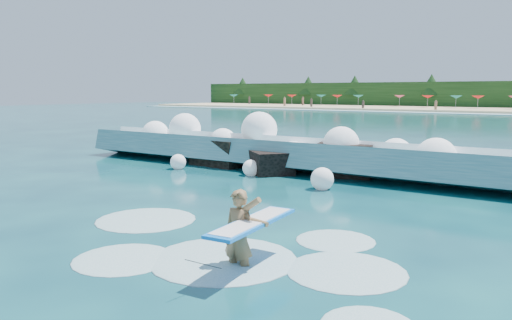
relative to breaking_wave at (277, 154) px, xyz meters
name	(u,v)px	position (x,y,z in m)	size (l,w,h in m)	color
ground	(174,205)	(1.30, -7.62, -0.60)	(200.00, 200.00, 0.00)	#072E3E
breaking_wave	(277,154)	(0.00, 0.00, 0.00)	(19.87, 3.03, 1.71)	teal
rock_cluster	(273,159)	(0.15, -0.54, -0.13)	(8.31, 3.47, 1.47)	black
surfer_with_board	(242,234)	(5.98, -10.69, 0.06)	(1.00, 2.94, 1.78)	olive
wave_spray	(268,141)	(-0.43, -0.02, 0.53)	(15.15, 4.94, 2.40)	white
surf_foam	(220,249)	(4.96, -10.07, -0.60)	(8.88, 5.35, 0.15)	silver
beachgoers	(510,106)	(-0.09, 66.56, 0.48)	(100.17, 12.05, 1.93)	#3F332D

